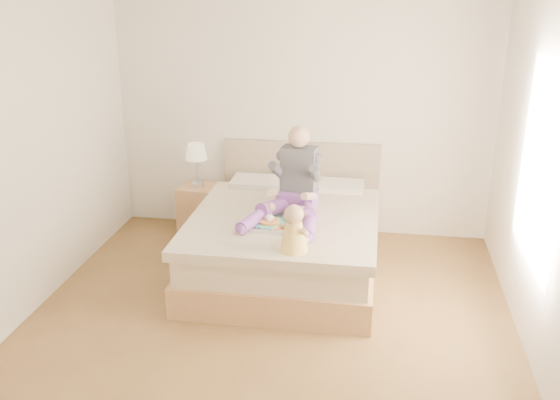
# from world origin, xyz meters

# --- Properties ---
(room) EXTENTS (4.02, 4.22, 2.71)m
(room) POSITION_xyz_m (0.08, 0.01, 1.51)
(room) COLOR brown
(room) RESTS_ON ground
(bed) EXTENTS (1.70, 2.18, 1.00)m
(bed) POSITION_xyz_m (0.00, 1.08, 0.32)
(bed) COLOR #A5794D
(bed) RESTS_ON ground
(nightstand) EXTENTS (0.47, 0.43, 0.52)m
(nightstand) POSITION_xyz_m (-1.08, 1.84, 0.26)
(nightstand) COLOR #A5794D
(nightstand) RESTS_ON ground
(lamp) EXTENTS (0.23, 0.23, 0.48)m
(lamp) POSITION_xyz_m (-1.10, 1.84, 0.88)
(lamp) COLOR silver
(lamp) RESTS_ON nightstand
(adult) EXTENTS (0.68, 1.02, 0.81)m
(adult) POSITION_xyz_m (0.07, 1.01, 0.85)
(adult) COLOR #713B94
(adult) RESTS_ON bed
(tray) EXTENTS (0.50, 0.40, 0.14)m
(tray) POSITION_xyz_m (-0.00, 0.65, 0.64)
(tray) COLOR silver
(tray) RESTS_ON bed
(baby) EXTENTS (0.28, 0.35, 0.39)m
(baby) POSITION_xyz_m (0.19, 0.18, 0.77)
(baby) COLOR #F8C94E
(baby) RESTS_ON bed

